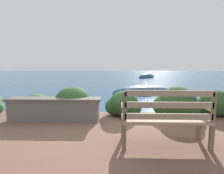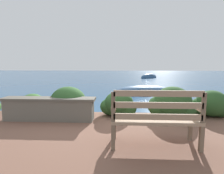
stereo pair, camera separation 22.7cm
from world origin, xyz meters
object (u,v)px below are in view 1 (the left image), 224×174
(rowboat_nearest, at_px, (143,92))
(rowboat_mid, at_px, (147,77))
(park_bench, at_px, (165,116))
(mooring_buoy, at_px, (172,104))

(rowboat_nearest, xyz_separation_m, rowboat_mid, (2.05, 10.95, 0.01))
(rowboat_nearest, distance_m, rowboat_mid, 11.14)
(park_bench, distance_m, rowboat_mid, 17.65)
(park_bench, distance_m, rowboat_nearest, 6.54)
(park_bench, xyz_separation_m, rowboat_mid, (2.70, 17.43, -0.63))
(rowboat_nearest, xyz_separation_m, mooring_buoy, (0.61, -2.85, 0.02))
(rowboat_mid, bearing_deg, rowboat_nearest, -142.90)
(park_bench, relative_size, rowboat_mid, 0.56)
(mooring_buoy, bearing_deg, park_bench, -109.26)
(mooring_buoy, bearing_deg, rowboat_mid, 84.07)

